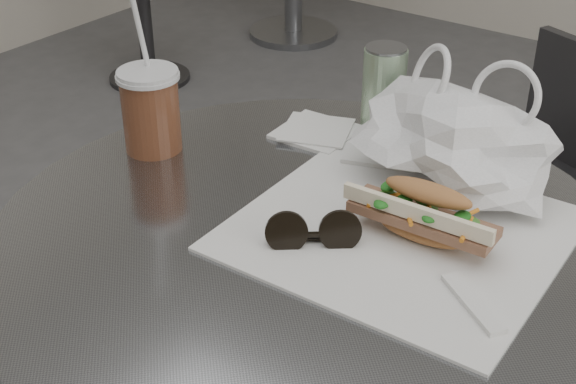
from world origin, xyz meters
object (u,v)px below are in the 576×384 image
Objects in this scene: chair_far at (519,239)px; banh_mi at (424,214)px; iced_coffee at (151,109)px; sunglasses at (313,234)px; bg_chair at (134,7)px; drink_can at (384,87)px.

banh_mi reaches higher than chair_far.
iced_coffee is 0.33m from sunglasses.
iced_coffee reaches higher than bg_chair.
sunglasses reaches higher than bg_chair.
drink_can is (-0.20, 0.24, 0.02)m from banh_mi.
sunglasses reaches higher than chair_far.
banh_mi is at bearing 3.81° from sunglasses.
banh_mi is (1.90, -1.35, 0.47)m from bg_chair.
drink_can is at bearing 49.48° from iced_coffee.
banh_mi is 2.19× the size of sunglasses.
drink_can reaches higher than banh_mi.
iced_coffee is at bearing 88.77° from chair_far.
drink_can reaches higher than chair_far.
iced_coffee is 2.08× the size of drink_can.
sunglasses is at bearing -24.10° from bg_chair.
drink_can reaches higher than bg_chair.
bg_chair is at bearing 142.42° from banh_mi.
chair_far is 2.84× the size of iced_coffee.
bg_chair is at bearing 2.93° from chair_far.
iced_coffee is 0.34m from drink_can.
chair_far is at bearing 65.88° from iced_coffee.
banh_mi is at bearing 120.95° from chair_far.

